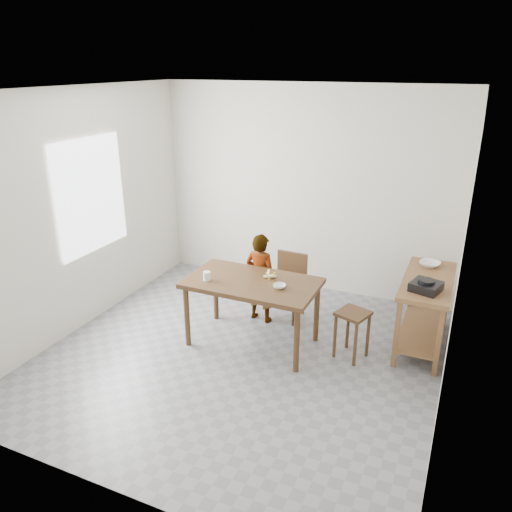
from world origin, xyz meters
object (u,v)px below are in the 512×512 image
at_px(prep_counter, 424,313).
at_px(dining_chair, 286,287).
at_px(child, 261,278).
at_px(dining_table, 252,312).
at_px(stool, 352,334).

relative_size(prep_counter, dining_chair, 1.52).
relative_size(prep_counter, child, 1.10).
distance_m(child, dining_chair, 0.35).
bearing_deg(dining_chair, prep_counter, 1.81).
height_order(dining_table, prep_counter, prep_counter).
bearing_deg(dining_chair, stool, -28.22).
height_order(dining_table, stool, dining_table).
relative_size(dining_table, stool, 2.65).
height_order(dining_chair, stool, dining_chair).
bearing_deg(dining_table, prep_counter, 22.15).
bearing_deg(dining_chair, child, -141.91).
bearing_deg(prep_counter, child, -174.80).
distance_m(child, stool, 1.29).
bearing_deg(stool, prep_counter, 39.67).
relative_size(dining_table, prep_counter, 1.17).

